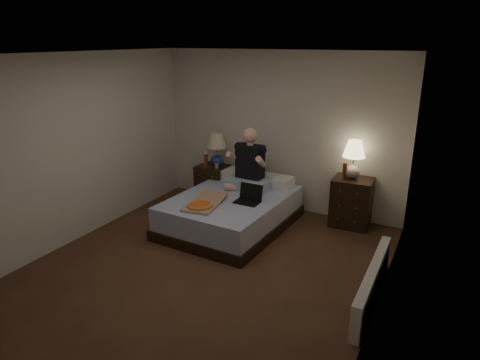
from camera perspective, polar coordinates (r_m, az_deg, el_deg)
The scene contains 19 objects.
floor at distance 5.36m, azimuth -4.49°, elevation -11.40°, with size 4.00×4.50×0.00m, color brown.
ceiling at distance 4.66m, azimuth -5.28°, elevation 16.38°, with size 4.00×4.50×0.00m, color white.
wall_back at distance 6.81m, azimuth 5.23°, elevation 6.39°, with size 4.00×2.50×0.00m, color silver.
wall_front at distance 3.32m, azimuth -26.05°, elevation -8.76°, with size 4.00×2.50×0.00m, color silver.
wall_left at distance 6.13m, azimuth -20.99°, elevation 3.88°, with size 4.50×2.50×0.00m, color silver.
wall_right at distance 4.21m, azimuth 18.99°, elevation -2.20°, with size 4.50×2.50×0.00m, color silver.
bed at distance 6.28m, azimuth -1.20°, elevation -4.25°, with size 1.44×1.92×0.48m, color #5B72B7.
nightstand_left at distance 7.21m, azimuth -3.58°, elevation -0.55°, with size 0.49×0.44×0.64m, color black.
nightstand_right at distance 6.53m, azimuth 14.68°, elevation -2.82°, with size 0.56×0.50×0.73m, color black.
lamp_left at distance 7.02m, azimuth -3.11°, elevation 4.04°, with size 0.32×0.32×0.56m, color navy, non-canonical shape.
lamp_right at distance 6.33m, azimuth 14.89°, elevation 2.66°, with size 0.32×0.32×0.56m, color #9B9A92, non-canonical shape.
water_bottle at distance 7.05m, azimuth -4.60°, elevation 2.77°, with size 0.07×0.07×0.25m, color silver.
soda_can at distance 6.92m, azimuth -3.15°, elevation 1.87°, with size 0.07×0.07×0.10m, color beige.
beer_bottle_left at distance 6.97m, azimuth -4.57°, elevation 2.49°, with size 0.06×0.06×0.23m, color #602A0D.
beer_bottle_right at distance 6.33m, azimuth 13.79°, elevation 1.19°, with size 0.06×0.06×0.23m, color #5C210D.
person at distance 6.38m, azimuth 1.14°, elevation 2.81°, with size 0.66×0.52×0.93m, color black, non-canonical shape.
laptop at distance 5.92m, azimuth 0.98°, elevation -1.96°, with size 0.34×0.28×0.24m, color black, non-canonical shape.
pizza_box at distance 5.76m, azimuth -5.37°, elevation -3.46°, with size 0.40×0.76×0.08m, color tan, non-canonical shape.
radiator at distance 4.84m, azimuth 17.21°, elevation -13.05°, with size 0.10×1.60×0.40m, color silver.
Camera 1 is at (2.48, -3.94, 2.66)m, focal length 32.00 mm.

